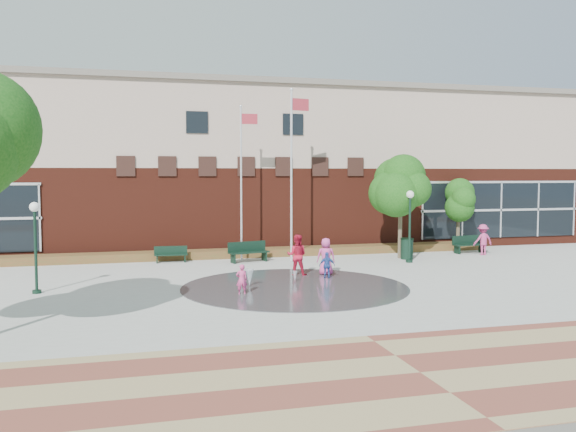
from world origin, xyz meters
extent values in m
plane|color=#666056|center=(0.00, 0.00, 0.00)|extent=(120.00, 120.00, 0.00)
cube|color=#A8A8A0|center=(0.00, 4.00, 0.00)|extent=(46.00, 18.00, 0.01)
cube|color=brown|center=(0.00, -7.00, 0.00)|extent=(46.00, 6.00, 0.01)
cylinder|color=#383A3D|center=(0.00, 3.00, 0.00)|extent=(8.40, 8.40, 0.01)
cube|color=#521D13|center=(0.00, 17.50, 2.25)|extent=(44.00, 10.00, 4.50)
cube|color=tan|center=(0.00, 17.50, 6.75)|extent=(44.00, 10.00, 4.50)
cube|color=slate|center=(0.00, 17.50, 9.05)|extent=(44.40, 10.40, 0.30)
cube|color=black|center=(15.00, 12.48, 2.11)|extent=(10.00, 0.12, 3.19)
cube|color=black|center=(-2.50, 12.48, 6.79)|extent=(1.10, 0.10, 1.10)
cube|color=black|center=(2.50, 12.48, 6.79)|extent=(1.10, 0.10, 1.10)
cube|color=maroon|center=(0.00, 11.60, 0.00)|extent=(26.00, 1.20, 0.40)
cylinder|color=white|center=(-0.65, 10.38, 3.69)|extent=(0.09, 0.09, 7.37)
sphere|color=white|center=(-0.65, 10.38, 7.42)|extent=(0.14, 0.14, 0.14)
cube|color=#A72A37|center=(-0.24, 10.37, 6.83)|extent=(0.81, 0.04, 0.49)
cylinder|color=white|center=(1.67, 9.72, 4.07)|extent=(0.10, 0.10, 8.15)
sphere|color=white|center=(1.67, 9.72, 8.20)|extent=(0.17, 0.17, 0.17)
cube|color=#A72A37|center=(2.13, 9.82, 7.52)|extent=(0.92, 0.21, 0.57)
cylinder|color=black|center=(-9.08, 4.22, 1.45)|extent=(0.10, 0.10, 2.91)
cylinder|color=black|center=(-9.08, 4.22, 0.07)|extent=(0.31, 0.31, 0.14)
sphere|color=white|center=(-9.08, 4.22, 3.06)|extent=(0.34, 0.34, 0.34)
cylinder|color=black|center=(6.92, 7.71, 1.54)|extent=(0.11, 0.11, 3.08)
cylinder|color=black|center=(6.92, 7.71, 0.07)|extent=(0.33, 0.33, 0.15)
sphere|color=white|center=(6.92, 7.71, 3.24)|extent=(0.36, 0.36, 0.36)
cube|color=black|center=(-4.01, 10.57, 0.39)|extent=(1.57, 0.49, 0.05)
cube|color=black|center=(-4.00, 10.76, 0.59)|extent=(1.55, 0.10, 0.39)
cube|color=black|center=(-0.41, 9.74, 0.49)|extent=(2.03, 1.00, 0.07)
cube|color=black|center=(-0.47, 9.97, 0.74)|extent=(1.92, 0.52, 0.49)
cube|color=black|center=(11.51, 9.98, 0.47)|extent=(1.92, 0.71, 0.06)
cube|color=black|center=(11.49, 10.20, 0.71)|extent=(1.87, 0.25, 0.47)
cylinder|color=black|center=(7.30, 8.75, 0.51)|extent=(0.61, 0.61, 1.01)
cylinder|color=black|center=(7.30, 8.75, 1.03)|extent=(0.65, 0.65, 0.06)
cylinder|color=#473D2C|center=(7.14, 9.22, 1.50)|extent=(0.20, 0.20, 2.99)
cylinder|color=#473D2C|center=(11.49, 11.14, 1.15)|extent=(0.20, 0.20, 2.30)
cone|color=white|center=(-1.60, 3.56, 0.00)|extent=(0.33, 0.33, 0.65)
cone|color=white|center=(0.28, 4.02, 0.00)|extent=(0.19, 0.19, 0.42)
imported|color=#E24387|center=(-2.15, 2.17, 0.54)|extent=(0.40, 0.26, 1.08)
imported|color=red|center=(0.79, 5.54, 0.86)|extent=(1.02, 0.91, 1.71)
imported|color=#D54693|center=(2.00, 5.38, 0.78)|extent=(0.85, 0.66, 1.56)
imported|color=#2C4EA1|center=(1.75, 4.48, 0.54)|extent=(0.68, 0.40, 1.09)
imported|color=#C03978|center=(11.79, 9.18, 0.80)|extent=(1.05, 0.62, 1.61)
camera|label=1|loc=(-5.93, -18.50, 4.23)|focal=38.00mm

